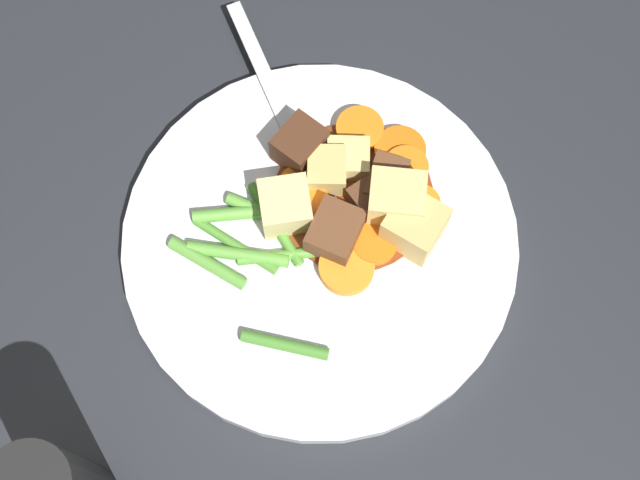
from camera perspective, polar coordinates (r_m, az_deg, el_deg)
name	(u,v)px	position (r m, az deg, el deg)	size (l,w,h in m)	color
ground_plane	(320,247)	(0.63, 0.00, -0.42)	(3.00, 3.00, 0.00)	#26282D
dinner_plate	(320,243)	(0.62, 0.00, -0.21)	(0.26, 0.26, 0.01)	white
stew_sauce	(354,196)	(0.62, 2.03, 2.66)	(0.10, 0.10, 0.00)	brown
carrot_slice_0	(375,244)	(0.61, 3.30, -0.22)	(0.03, 0.03, 0.01)	orange
carrot_slice_1	(299,187)	(0.62, -1.24, 3.20)	(0.03, 0.03, 0.01)	orange
carrot_slice_2	(360,130)	(0.64, 2.39, 6.59)	(0.03, 0.03, 0.01)	orange
carrot_slice_3	(406,170)	(0.63, 5.20, 4.18)	(0.03, 0.03, 0.01)	orange
carrot_slice_4	(420,205)	(0.62, 6.02, 2.09)	(0.03, 0.03, 0.01)	orange
carrot_slice_5	(351,264)	(0.60, 1.86, -1.45)	(0.04, 0.04, 0.01)	orange
carrot_slice_6	(309,208)	(0.61, -0.64, 1.92)	(0.03, 0.03, 0.01)	orange
carrot_slice_7	(400,152)	(0.63, 4.80, 5.30)	(0.03, 0.03, 0.01)	orange
potato_chunk_0	(327,171)	(0.62, 0.41, 4.16)	(0.02, 0.03, 0.02)	#DBBC6B
potato_chunk_1	(396,201)	(0.61, 4.60, 2.37)	(0.04, 0.03, 0.04)	#E5CC7A
potato_chunk_2	(348,159)	(0.62, 1.69, 4.86)	(0.03, 0.03, 0.02)	#E5CC7A
potato_chunk_3	(285,207)	(0.61, -2.09, 2.02)	(0.03, 0.03, 0.03)	#EAD68C
potato_chunk_4	(415,226)	(0.60, 5.69, 0.85)	(0.03, 0.03, 0.03)	#DBBC6B
meat_chunk_0	(368,203)	(0.61, 2.88, 2.21)	(0.02, 0.02, 0.02)	#56331E
meat_chunk_1	(335,233)	(0.60, 0.91, 0.44)	(0.03, 0.03, 0.03)	brown
meat_chunk_2	(388,185)	(0.62, 4.12, 3.33)	(0.02, 0.03, 0.02)	brown
meat_chunk_3	(300,145)	(0.62, -1.22, 5.71)	(0.03, 0.03, 0.03)	#4C2B19
green_bean_0	(207,263)	(0.61, -6.76, -1.38)	(0.01, 0.01, 0.06)	#66AD42
green_bean_1	(265,212)	(0.62, -3.34, 1.67)	(0.01, 0.01, 0.05)	#66AD42
green_bean_2	(275,224)	(0.61, -2.71, 0.96)	(0.01, 0.01, 0.06)	#599E38
green_bean_3	(236,246)	(0.61, -5.04, -0.34)	(0.01, 0.01, 0.06)	#599E38
green_bean_4	(246,213)	(0.62, -4.45, 1.65)	(0.01, 0.01, 0.07)	#66AD42
green_bean_5	(285,345)	(0.59, -2.12, -6.30)	(0.01, 0.01, 0.06)	#4C8E33
green_bean_6	(304,257)	(0.61, -0.96, -1.05)	(0.01, 0.01, 0.08)	#599E38
green_bean_7	(238,254)	(0.61, -4.93, -0.84)	(0.01, 0.01, 0.07)	#66AD42
fork	(283,115)	(0.65, -2.24, 7.47)	(0.07, 0.17, 0.00)	silver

